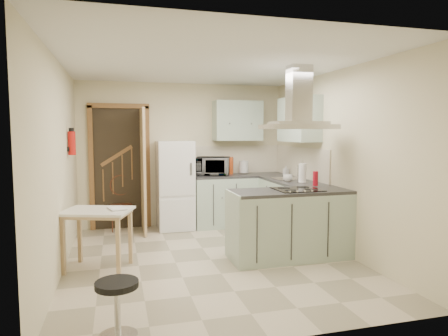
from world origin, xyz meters
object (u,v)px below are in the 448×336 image
object	(u,v)px
extractor_hood	(298,127)
drop_leaf_table	(98,239)
bentwood_chair	(121,205)
microwave	(213,166)
stool	(117,309)
peninsula	(290,224)
fridge	(175,185)

from	to	relation	value
extractor_hood	drop_leaf_table	xyz separation A→B (m)	(-2.52, 0.20, -1.36)
drop_leaf_table	bentwood_chair	world-z (taller)	bentwood_chair
microwave	bentwood_chair	bearing A→B (deg)	-162.61
bentwood_chair	microwave	xyz separation A→B (m)	(1.57, -0.09, 0.64)
bentwood_chair	microwave	size ratio (longest dim) A/B	1.48
drop_leaf_table	bentwood_chair	distance (m)	1.95
stool	microwave	bearing A→B (deg)	65.05
stool	drop_leaf_table	bearing A→B (deg)	97.19
extractor_hood	stool	bearing A→B (deg)	-146.50
bentwood_chair	stool	bearing A→B (deg)	-93.08
bentwood_chair	stool	distance (m)	3.65
peninsula	drop_leaf_table	size ratio (longest dim) A/B	2.00
microwave	fridge	bearing A→B (deg)	-155.25
drop_leaf_table	microwave	bearing A→B (deg)	63.41
peninsula	extractor_hood	xyz separation A→B (m)	(0.10, 0.00, 1.27)
fridge	stool	bearing A→B (deg)	-105.56
fridge	peninsula	distance (m)	2.35
peninsula	microwave	xyz separation A→B (m)	(-0.55, 2.03, 0.61)
peninsula	fridge	bearing A→B (deg)	121.74
bentwood_chair	microwave	world-z (taller)	microwave
fridge	drop_leaf_table	distance (m)	2.18
peninsula	stool	bearing A→B (deg)	-145.32
fridge	microwave	size ratio (longest dim) A/B	2.64
peninsula	bentwood_chair	distance (m)	3.00
fridge	stool	distance (m)	3.67
drop_leaf_table	microwave	xyz separation A→B (m)	(1.87, 1.83, 0.69)
fridge	peninsula	world-z (taller)	fridge
fridge	extractor_hood	distance (m)	2.57
bentwood_chair	microwave	distance (m)	1.70
fridge	peninsula	size ratio (longest dim) A/B	0.97
fridge	stool	world-z (taller)	fridge
stool	bentwood_chair	bearing A→B (deg)	88.78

